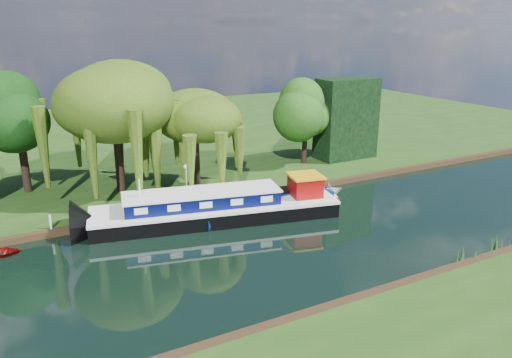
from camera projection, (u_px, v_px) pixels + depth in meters
ground at (240, 252)px, 31.12m from camera, size 120.00×120.00×0.00m
far_bank at (113, 140)px, 59.61m from camera, size 120.00×52.00×0.45m
dutch_barge at (218, 208)px, 36.00m from camera, size 18.12×7.72×3.73m
narrowboat at (273, 203)px, 37.91m from camera, size 11.01×3.00×1.59m
white_cruiser at (330, 195)px, 41.46m from camera, size 2.44×2.19×1.14m
willow_left at (114, 103)px, 39.02m from camera, size 8.32×8.32×9.98m
willow_right at (194, 126)px, 39.59m from camera, size 6.02×6.02×7.34m
tree_far_mid at (17, 116)px, 39.06m from camera, size 5.56×5.56×9.10m
tree_far_right at (305, 113)px, 47.79m from camera, size 4.36×4.36×7.14m
conifer_hedge at (346, 119)px, 50.13m from camera, size 6.00×3.00×8.00m
lamppost at (186, 172)px, 39.44m from camera, size 0.36×0.36×2.56m
mooring_posts at (184, 199)px, 37.67m from camera, size 19.16×0.16×1.00m
reeds_near at (411, 270)px, 27.70m from camera, size 33.70×1.50×1.10m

